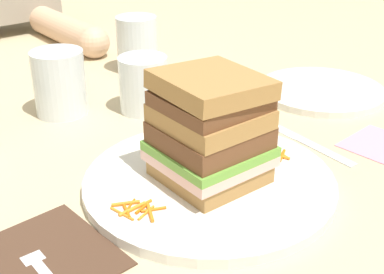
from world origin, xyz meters
TOP-DOWN VIEW (x-y plane):
  - ground_plane at (0.00, 0.00)m, footprint 3.00×3.00m
  - main_plate at (-0.01, 0.00)m, footprint 0.29×0.29m
  - sandwich at (-0.01, 0.00)m, footprint 0.12×0.11m
  - carrot_shred_0 at (-0.10, -0.01)m, footprint 0.02×0.01m
  - carrot_shred_1 at (-0.11, 0.00)m, footprint 0.03×0.01m
  - carrot_shred_2 at (-0.10, -0.01)m, footprint 0.03×0.01m
  - carrot_shred_3 at (-0.12, 0.00)m, footprint 0.01×0.02m
  - carrot_shred_4 at (-0.11, 0.01)m, footprint 0.02×0.02m
  - carrot_shred_5 at (-0.10, 0.00)m, footprint 0.03×0.01m
  - carrot_shred_6 at (-0.12, -0.00)m, footprint 0.01×0.03m
  - carrot_shred_7 at (-0.10, -0.01)m, footprint 0.03×0.01m
  - carrot_shred_8 at (-0.11, 0.01)m, footprint 0.03×0.02m
  - carrot_shred_9 at (-0.10, -0.02)m, footprint 0.02×0.03m
  - carrot_shred_10 at (0.10, -0.02)m, footprint 0.01×0.03m
  - carrot_shred_11 at (0.10, -0.02)m, footprint 0.03×0.02m
  - carrot_shred_12 at (0.10, 0.01)m, footprint 0.01×0.03m
  - carrot_shred_13 at (0.07, 0.00)m, footprint 0.01×0.03m
  - carrot_shred_14 at (0.09, -0.02)m, footprint 0.01×0.03m
  - carrot_shred_15 at (0.10, -0.01)m, footprint 0.02×0.02m
  - carrot_shred_16 at (0.10, 0.00)m, footprint 0.01×0.03m
  - carrot_shred_17 at (0.08, -0.02)m, footprint 0.02×0.00m
  - carrot_shred_18 at (0.10, 0.01)m, footprint 0.02×0.02m
  - napkin_dark at (-0.22, -0.00)m, footprint 0.15×0.14m
  - fork at (-0.22, -0.02)m, footprint 0.02×0.17m
  - knife at (0.17, 0.02)m, footprint 0.03×0.20m
  - juice_glass at (0.06, 0.23)m, footprint 0.07×0.07m
  - empty_tumbler_0 at (0.16, 0.39)m, footprint 0.07×0.07m
  - empty_tumbler_1 at (-0.04, 0.30)m, footprint 0.08×0.08m
  - side_plate at (0.33, 0.10)m, footprint 0.21×0.21m
  - napkin_pink at (0.24, -0.06)m, footprint 0.10×0.08m

SIDE VIEW (x-z plane):
  - ground_plane at x=0.00m, z-range 0.00..0.00m
  - napkin_pink at x=0.24m, z-range 0.00..0.00m
  - napkin_dark at x=-0.22m, z-range 0.00..0.00m
  - knife at x=0.17m, z-range 0.00..0.00m
  - fork at x=-0.22m, z-range 0.00..0.01m
  - side_plate at x=0.33m, z-range 0.00..0.01m
  - main_plate at x=-0.01m, z-range 0.00..0.01m
  - carrot_shred_4 at x=-0.11m, z-range 0.01..0.01m
  - carrot_shred_16 at x=0.10m, z-range 0.01..0.01m
  - carrot_shred_6 at x=-0.12m, z-range 0.01..0.01m
  - carrot_shred_2 at x=-0.10m, z-range 0.01..0.01m
  - carrot_shred_17 at x=0.08m, z-range 0.01..0.02m
  - carrot_shred_10 at x=0.10m, z-range 0.01..0.02m
  - carrot_shred_7 at x=-0.10m, z-range 0.01..0.02m
  - carrot_shred_5 at x=-0.10m, z-range 0.01..0.02m
  - carrot_shred_0 at x=-0.10m, z-range 0.01..0.02m
  - carrot_shred_3 at x=-0.12m, z-range 0.01..0.02m
  - carrot_shred_18 at x=0.10m, z-range 0.01..0.02m
  - carrot_shred_12 at x=0.10m, z-range 0.01..0.02m
  - carrot_shred_1 at x=-0.11m, z-range 0.01..0.02m
  - carrot_shred_14 at x=0.09m, z-range 0.01..0.02m
  - carrot_shred_11 at x=0.10m, z-range 0.01..0.02m
  - carrot_shred_15 at x=0.10m, z-range 0.01..0.02m
  - carrot_shred_8 at x=-0.11m, z-range 0.01..0.02m
  - carrot_shred_9 at x=-0.10m, z-range 0.01..0.02m
  - carrot_shred_13 at x=0.07m, z-range 0.01..0.02m
  - juice_glass at x=0.06m, z-range 0.00..0.08m
  - empty_tumbler_1 at x=-0.04m, z-range 0.00..0.10m
  - empty_tumbler_0 at x=0.16m, z-range 0.00..0.10m
  - sandwich at x=-0.01m, z-range 0.01..0.14m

